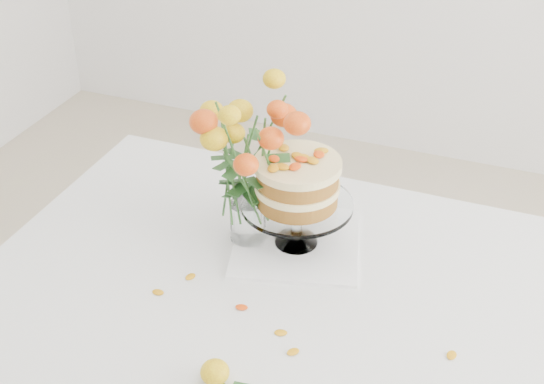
{
  "coord_description": "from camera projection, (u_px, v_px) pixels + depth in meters",
  "views": [
    {
      "loc": [
        0.36,
        -1.16,
        1.78
      ],
      "look_at": [
        -0.14,
        0.13,
        0.89
      ],
      "focal_mm": 50.0,
      "sensor_mm": 36.0,
      "label": 1
    }
  ],
  "objects": [
    {
      "name": "cake_stand",
      "position": [
        297.0,
        186.0,
        1.62
      ],
      "size": [
        0.25,
        0.25,
        0.22
      ],
      "rotation": [
        0.0,
        0.0,
        -0.35
      ],
      "color": "white",
      "rests_on": "napkin"
    },
    {
      "name": "table",
      "position": [
        312.0,
        322.0,
        1.62
      ],
      "size": [
        1.43,
        0.93,
        0.76
      ],
      "color": "tan",
      "rests_on": "ground"
    },
    {
      "name": "rose_vase",
      "position": [
        246.0,
        150.0,
        1.6
      ],
      "size": [
        0.28,
        0.28,
        0.4
      ],
      "rotation": [
        0.0,
        0.0,
        -0.09
      ],
      "color": "white",
      "rests_on": "table"
    },
    {
      "name": "stray_petal_f",
      "position": [
        452.0,
        355.0,
        1.42
      ],
      "size": [
        0.03,
        0.02,
        0.0
      ],
      "primitive_type": "ellipsoid",
      "color": "orange",
      "rests_on": "table"
    },
    {
      "name": "stray_petal_d",
      "position": [
        190.0,
        277.0,
        1.61
      ],
      "size": [
        0.03,
        0.02,
        0.0
      ],
      "primitive_type": "ellipsoid",
      "color": "orange",
      "rests_on": "table"
    },
    {
      "name": "napkin",
      "position": [
        296.0,
        244.0,
        1.71
      ],
      "size": [
        0.34,
        0.34,
        0.01
      ],
      "primitive_type": "cube",
      "rotation": [
        0.0,
        0.0,
        0.26
      ],
      "color": "white",
      "rests_on": "table"
    },
    {
      "name": "loose_rose_near",
      "position": [
        215.0,
        372.0,
        1.35
      ],
      "size": [
        0.09,
        0.05,
        0.05
      ],
      "rotation": [
        0.0,
        0.0,
        -0.29
      ],
      "color": "yellow",
      "rests_on": "table"
    },
    {
      "name": "stray_petal_a",
      "position": [
        242.0,
        307.0,
        1.53
      ],
      "size": [
        0.03,
        0.02,
        0.0
      ],
      "primitive_type": "ellipsoid",
      "color": "orange",
      "rests_on": "table"
    },
    {
      "name": "stray_petal_e",
      "position": [
        158.0,
        292.0,
        1.57
      ],
      "size": [
        0.03,
        0.02,
        0.0
      ],
      "primitive_type": "ellipsoid",
      "color": "orange",
      "rests_on": "table"
    },
    {
      "name": "stray_petal_b",
      "position": [
        281.0,
        333.0,
        1.47
      ],
      "size": [
        0.03,
        0.02,
        0.0
      ],
      "primitive_type": "ellipsoid",
      "color": "orange",
      "rests_on": "table"
    },
    {
      "name": "stray_petal_c",
      "position": [
        293.0,
        352.0,
        1.42
      ],
      "size": [
        0.03,
        0.02,
        0.0
      ],
      "primitive_type": "ellipsoid",
      "color": "orange",
      "rests_on": "table"
    }
  ]
}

